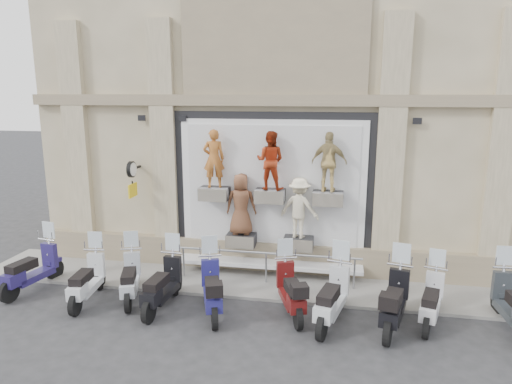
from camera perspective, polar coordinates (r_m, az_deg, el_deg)
ground at (r=10.72m, az=-0.55°, el=-15.79°), size 90.00×90.00×0.00m
sidewalk at (r=12.57m, az=1.33°, el=-11.18°), size 16.00×2.20×0.08m
building at (r=16.40m, az=4.30°, el=15.64°), size 14.00×8.60×12.00m
shop_vitrine at (r=12.45m, az=2.15°, el=-0.19°), size 5.60×0.85×4.30m
guard_rail at (r=12.31m, az=1.27°, el=-9.55°), size 5.06×0.10×0.93m
clock_sign_bracket at (r=13.26m, az=-15.23°, el=2.13°), size 0.10×0.80×1.02m
scooter_a at (r=13.21m, az=-26.32°, el=-7.61°), size 0.94×2.13×1.67m
scooter_b at (r=12.01m, az=-20.45°, el=-9.23°), size 0.82×2.03×1.60m
scooter_c at (r=11.81m, az=-15.51°, el=-9.30°), size 1.19×2.02×1.58m
scooter_d at (r=11.17m, az=-11.67°, el=-10.16°), size 0.70×2.07×1.66m
scooter_e at (r=10.76m, az=-5.55°, el=-10.80°), size 1.26×2.15×1.68m
scooter_f at (r=10.72m, az=4.38°, el=-11.03°), size 1.21×2.07×1.62m
scooter_g at (r=10.38m, az=9.53°, el=-11.65°), size 1.10×2.21×1.73m
scooter_h at (r=10.50m, az=17.00°, el=-11.75°), size 1.12×2.22×1.73m
scooter_i at (r=10.98m, az=21.17°, el=-11.47°), size 1.07×1.99×1.55m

